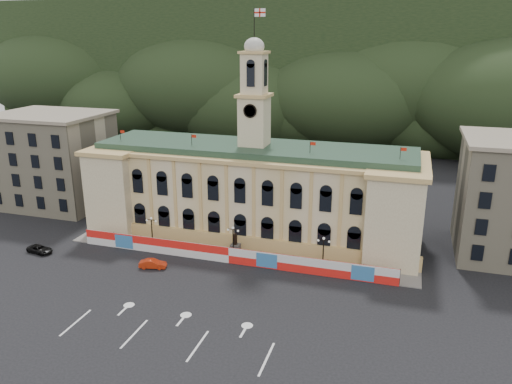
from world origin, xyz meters
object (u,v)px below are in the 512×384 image
(red_sedan, at_px, (153,264))
(black_suv, at_px, (40,249))
(lamp_center, at_px, (233,239))
(statue, at_px, (235,248))

(red_sedan, relative_size, black_suv, 0.92)
(lamp_center, bearing_deg, statue, 90.00)
(statue, relative_size, black_suv, 0.81)
(lamp_center, distance_m, black_suv, 31.01)
(lamp_center, relative_size, red_sedan, 1.21)
(lamp_center, xyz_separation_m, red_sedan, (-10.20, -7.00, -2.41))
(red_sedan, distance_m, black_suv, 19.81)
(red_sedan, bearing_deg, black_suv, 78.46)
(red_sedan, xyz_separation_m, black_suv, (-19.80, -0.47, -0.06))
(statue, distance_m, red_sedan, 12.97)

